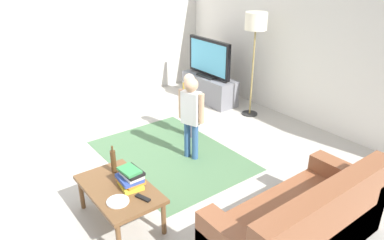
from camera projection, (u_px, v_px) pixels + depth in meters
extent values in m
plane|color=#B2ADA3|center=(155.00, 178.00, 4.66)|extent=(7.80, 7.80, 0.00)
cube|color=silver|center=(312.00, 42.00, 5.76)|extent=(6.00, 0.12, 2.70)
cube|color=silver|center=(59.00, 35.00, 6.27)|extent=(0.12, 6.00, 2.70)
cube|color=#4C724C|center=(171.00, 155.00, 5.18)|extent=(2.20, 1.60, 0.01)
cube|color=slate|center=(209.00, 88.00, 7.04)|extent=(1.20, 0.44, 0.50)
cube|color=black|center=(207.00, 96.00, 7.07)|extent=(1.10, 0.32, 0.03)
cube|color=black|center=(209.00, 76.00, 6.92)|extent=(0.44, 0.28, 0.03)
cube|color=black|center=(209.00, 57.00, 6.77)|extent=(1.10, 0.07, 0.68)
cube|color=#59B2D8|center=(208.00, 58.00, 6.75)|extent=(1.00, 0.01, 0.58)
cube|color=brown|center=(294.00, 229.00, 3.48)|extent=(0.80, 1.80, 0.42)
cube|color=brown|center=(325.00, 228.00, 3.17)|extent=(0.20, 1.80, 0.86)
cube|color=brown|center=(343.00, 191.00, 3.89)|extent=(0.80, 0.20, 0.60)
cube|color=#B22823|center=(347.00, 186.00, 3.53)|extent=(0.10, 0.32, 0.32)
cylinder|color=#262626|center=(250.00, 114.00, 6.53)|extent=(0.28, 0.28, 0.02)
cylinder|color=#99844C|center=(252.00, 73.00, 6.22)|extent=(0.03, 0.03, 1.50)
cylinder|color=silver|center=(256.00, 21.00, 5.85)|extent=(0.36, 0.36, 0.28)
cylinder|color=#4C4C59|center=(188.00, 121.00, 5.70)|extent=(0.08, 0.08, 0.46)
cylinder|color=#4C4C59|center=(191.00, 124.00, 5.61)|extent=(0.08, 0.08, 0.46)
cube|color=gold|center=(189.00, 97.00, 5.48)|extent=(0.24, 0.17, 0.39)
sphere|color=beige|center=(189.00, 79.00, 5.36)|extent=(0.16, 0.16, 0.16)
cylinder|color=beige|center=(185.00, 93.00, 5.59)|extent=(0.06, 0.06, 0.36)
cylinder|color=beige|center=(193.00, 99.00, 5.36)|extent=(0.06, 0.06, 0.36)
cylinder|color=#33598C|center=(187.00, 139.00, 5.06)|extent=(0.09, 0.09, 0.53)
cylinder|color=#33598C|center=(195.00, 142.00, 4.99)|extent=(0.09, 0.09, 0.53)
cube|color=white|center=(191.00, 108.00, 4.82)|extent=(0.28, 0.22, 0.45)
sphere|color=tan|center=(191.00, 85.00, 4.69)|extent=(0.19, 0.19, 0.19)
cylinder|color=tan|center=(181.00, 104.00, 4.89)|extent=(0.07, 0.07, 0.41)
cylinder|color=tan|center=(201.00, 109.00, 4.73)|extent=(0.07, 0.07, 0.41)
cube|color=brown|center=(119.00, 189.00, 3.75)|extent=(1.00, 0.60, 0.04)
cylinder|color=brown|center=(82.00, 194.00, 4.03)|extent=(0.05, 0.05, 0.38)
cylinder|color=brown|center=(119.00, 240.00, 3.38)|extent=(0.05, 0.05, 0.38)
cylinder|color=brown|center=(122.00, 178.00, 4.31)|extent=(0.05, 0.05, 0.38)
cylinder|color=brown|center=(164.00, 218.00, 3.65)|extent=(0.05, 0.05, 0.38)
cube|color=yellow|center=(131.00, 185.00, 3.75)|extent=(0.29, 0.24, 0.04)
cube|color=orange|center=(131.00, 181.00, 3.76)|extent=(0.28, 0.22, 0.03)
cube|color=#334CA5|center=(130.00, 178.00, 3.75)|extent=(0.28, 0.23, 0.04)
cube|color=white|center=(132.00, 175.00, 3.73)|extent=(0.24, 0.17, 0.04)
cube|color=black|center=(131.00, 172.00, 3.72)|extent=(0.28, 0.19, 0.03)
cube|color=#388C4C|center=(129.00, 170.00, 3.69)|extent=(0.25, 0.18, 0.03)
cylinder|color=#4C3319|center=(113.00, 161.00, 3.96)|extent=(0.06, 0.06, 0.26)
cylinder|color=#4C3319|center=(112.00, 149.00, 3.90)|extent=(0.02, 0.02, 0.06)
cube|color=black|center=(143.00, 198.00, 3.57)|extent=(0.18, 0.10, 0.02)
cylinder|color=white|center=(118.00, 201.00, 3.52)|extent=(0.22, 0.22, 0.02)
cube|color=silver|center=(119.00, 202.00, 3.50)|extent=(0.15, 0.05, 0.01)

